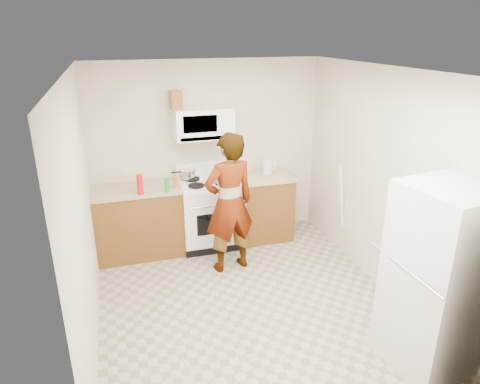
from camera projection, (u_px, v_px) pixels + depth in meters
name	position (u px, v px, depth m)	size (l,w,h in m)	color
floor	(247.00, 301.00, 4.79)	(3.60, 3.60, 0.00)	gray
back_wall	(209.00, 152.00, 5.95)	(3.20, 0.02, 2.50)	beige
right_wall	(383.00, 182.00, 4.78)	(0.02, 3.60, 2.50)	beige
cabinet_left	(139.00, 222.00, 5.68)	(1.12, 0.62, 0.90)	brown
counter_left	(136.00, 189.00, 5.51)	(1.14, 0.64, 0.04)	tan
cabinet_right	(261.00, 208.00, 6.15)	(0.80, 0.62, 0.90)	brown
counter_right	(261.00, 177.00, 5.98)	(0.82, 0.64, 0.04)	tan
gas_range	(208.00, 212.00, 5.92)	(0.76, 0.65, 1.13)	white
microwave	(203.00, 123.00, 5.60)	(0.76, 0.38, 0.40)	white
person	(229.00, 203.00, 5.17)	(0.64, 0.42, 1.76)	tan
fridge	(438.00, 279.00, 3.65)	(0.70, 0.70, 1.70)	silver
kettle	(267.00, 167.00, 6.06)	(0.14, 0.14, 0.17)	silver
jug	(176.00, 100.00, 5.37)	(0.14, 0.14, 0.24)	brown
saucepan	(188.00, 174.00, 5.82)	(0.21, 0.21, 0.11)	#BBBABF
tray	(223.00, 181.00, 5.70)	(0.25, 0.16, 0.05)	white
bottle_spray	(140.00, 184.00, 5.27)	(0.08, 0.08, 0.26)	red
bottle_hot_sauce	(176.00, 182.00, 5.49)	(0.05, 0.05, 0.17)	#DD5D18
bottle_green_cap	(167.00, 186.00, 5.33)	(0.06, 0.06, 0.18)	#1A901A
pot_lid	(172.00, 188.00, 5.48)	(0.21, 0.21, 0.01)	white
broom	(342.00, 209.00, 5.67)	(0.03, 0.03, 1.24)	white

